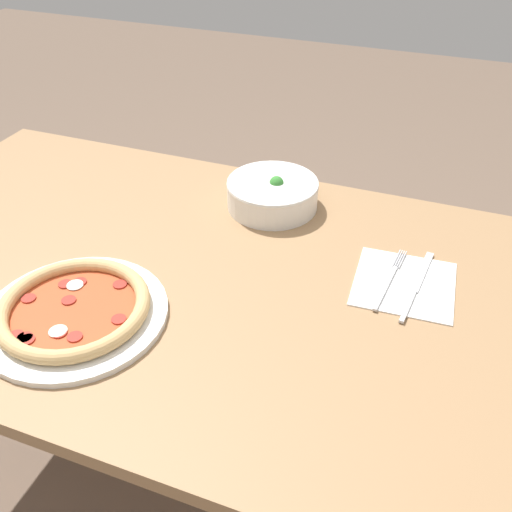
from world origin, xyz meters
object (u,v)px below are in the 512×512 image
object	(u,v)px
bowl	(273,192)
fork	(389,279)
pizza	(74,310)
knife	(416,288)

from	to	relation	value
bowl	fork	distance (m)	0.35
pizza	bowl	world-z (taller)	bowl
fork	knife	size ratio (longest dim) A/B	0.88
bowl	fork	world-z (taller)	bowl
bowl	fork	bearing A→B (deg)	-30.86
fork	knife	xyz separation A→B (m)	(0.05, -0.01, -0.00)
pizza	knife	xyz separation A→B (m)	(0.55, 0.29, -0.01)
pizza	fork	world-z (taller)	pizza
bowl	knife	xyz separation A→B (m)	(0.35, -0.19, -0.03)
bowl	fork	xyz separation A→B (m)	(0.30, -0.18, -0.03)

